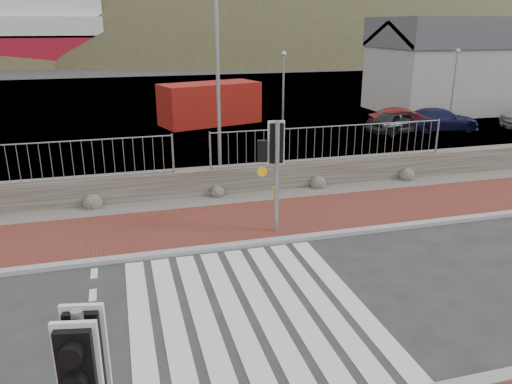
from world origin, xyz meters
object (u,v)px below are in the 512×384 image
object	(u,v)px
traffic_signal_far	(275,153)
car_a	(398,122)
streetlight	(221,66)
traffic_signal_near	(86,383)
car_c	(440,120)
car_b	(405,120)
shipping_container	(210,104)

from	to	relation	value
traffic_signal_far	car_a	distance (m)	14.86
streetlight	car_a	bearing A→B (deg)	9.71
traffic_signal_near	car_c	distance (m)	25.04
traffic_signal_far	car_a	bearing A→B (deg)	-126.37
car_c	car_b	bearing A→B (deg)	89.29
car_b	car_c	xyz separation A→B (m)	(1.93, -0.28, -0.01)
traffic_signal_near	car_b	xyz separation A→B (m)	(15.03, 18.64, -1.49)
traffic_signal_far	traffic_signal_near	bearing A→B (deg)	67.12
traffic_signal_near	traffic_signal_far	xyz separation A→B (m)	(4.35, 7.60, 0.15)
shipping_container	car_b	size ratio (longest dim) A/B	1.50
streetlight	car_a	distance (m)	12.74
shipping_container	car_a	distance (m)	10.31
traffic_signal_near	car_a	bearing A→B (deg)	62.74
car_b	streetlight	bearing A→B (deg)	130.44
traffic_signal_far	car_c	bearing A→B (deg)	-132.64
traffic_signal_near	traffic_signal_far	distance (m)	8.76
traffic_signal_far	streetlight	size ratio (longest dim) A/B	0.43
streetlight	car_b	distance (m)	13.34
traffic_signal_far	car_a	xyz separation A→B (m)	(10.12, 10.75, -1.65)
traffic_signal_near	car_a	world-z (taller)	traffic_signal_near
traffic_signal_near	shipping_container	world-z (taller)	traffic_signal_near
traffic_signal_near	car_c	world-z (taller)	traffic_signal_near
shipping_container	car_c	world-z (taller)	shipping_container
shipping_container	car_a	bearing A→B (deg)	-46.55
car_a	car_b	size ratio (longest dim) A/B	0.96
traffic_signal_far	car_b	bearing A→B (deg)	-127.18
shipping_container	traffic_signal_near	bearing A→B (deg)	-119.71
traffic_signal_near	car_a	distance (m)	23.42
car_c	traffic_signal_far	bearing A→B (deg)	137.86
streetlight	car_a	xyz separation A→B (m)	(10.57, 6.20, -3.49)
car_b	traffic_signal_near	bearing A→B (deg)	151.34
shipping_container	car_b	bearing A→B (deg)	-43.74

